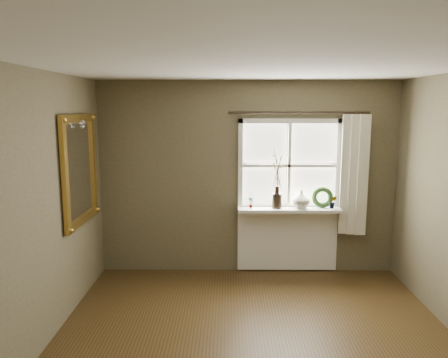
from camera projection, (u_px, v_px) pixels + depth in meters
name	position (u px, v px, depth m)	size (l,w,h in m)	color
ceiling	(262.00, 63.00, 3.45)	(4.50, 4.50, 0.00)	silver
wall_back	(247.00, 178.00, 5.93)	(4.00, 0.10, 2.60)	brown
wall_left	(17.00, 222.00, 3.68)	(0.10, 4.50, 2.60)	brown
window_frame	(289.00, 165.00, 5.83)	(1.36, 0.06, 1.24)	white
window_sill	(289.00, 210.00, 5.82)	(1.36, 0.26, 0.04)	white
window_apron	(287.00, 239.00, 6.00)	(1.36, 0.04, 0.88)	white
dark_jug	(277.00, 201.00, 5.80)	(0.14, 0.14, 0.20)	black
cream_vase	(301.00, 199.00, 5.79)	(0.23, 0.23, 0.24)	beige
wreath	(322.00, 200.00, 5.83)	(0.28, 0.28, 0.07)	#243E1B
potted_plant_left	(251.00, 202.00, 5.80)	(0.08, 0.05, 0.15)	#243E1B
potted_plant_right	(333.00, 202.00, 5.79)	(0.09, 0.07, 0.17)	#243E1B
curtain	(354.00, 175.00, 5.74)	(0.36, 0.12, 1.59)	beige
curtain_rod	(299.00, 112.00, 5.65)	(0.03, 0.03, 1.84)	black
gilt_mirror	(80.00, 169.00, 5.00)	(0.10, 1.06, 1.26)	white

